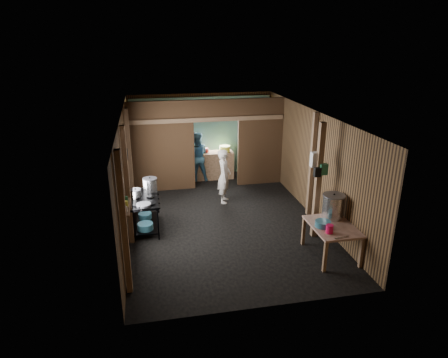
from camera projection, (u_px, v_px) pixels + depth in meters
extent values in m
cube|color=black|center=(222.00, 218.00, 9.77)|extent=(4.50, 7.00, 0.00)
cube|color=#42403E|center=(222.00, 114.00, 8.88)|extent=(4.50, 7.00, 0.00)
cube|color=brown|center=(201.00, 134.00, 12.55)|extent=(4.50, 0.00, 2.60)
cube|color=brown|center=(266.00, 238.00, 6.10)|extent=(4.50, 0.00, 2.60)
cube|color=brown|center=(125.00, 174.00, 8.91)|extent=(0.00, 7.00, 2.60)
cube|color=brown|center=(311.00, 163.00, 9.74)|extent=(0.00, 7.00, 2.60)
cube|color=#462E18|center=(162.00, 147.00, 11.11)|extent=(1.85, 0.10, 2.60)
cube|color=#462E18|center=(260.00, 142.00, 11.64)|extent=(1.35, 0.10, 2.60)
cube|color=#462E18|center=(216.00, 110.00, 11.06)|extent=(1.30, 0.10, 0.60)
cube|color=#5D9996|center=(202.00, 136.00, 12.51)|extent=(4.40, 0.06, 2.50)
cube|color=#A37757|center=(214.00, 165.00, 12.40)|extent=(1.20, 0.50, 0.85)
cylinder|color=silver|center=(209.00, 116.00, 12.30)|extent=(0.20, 0.03, 0.20)
cube|color=#A37757|center=(124.00, 225.00, 6.53)|extent=(0.10, 0.12, 2.60)
cube|color=#A37757|center=(127.00, 187.00, 8.19)|extent=(0.10, 0.12, 2.60)
cube|color=#A37757|center=(130.00, 159.00, 10.03)|extent=(0.10, 0.12, 2.60)
cube|color=#A37757|center=(312.00, 165.00, 9.54)|extent=(0.10, 0.12, 2.60)
cube|color=#A37757|center=(318.00, 182.00, 8.47)|extent=(0.12, 0.12, 2.60)
cube|color=#A37757|center=(208.00, 119.00, 11.05)|extent=(4.40, 0.12, 0.12)
cylinder|color=slate|center=(126.00, 155.00, 9.17)|extent=(0.03, 0.34, 0.34)
cylinder|color=black|center=(127.00, 154.00, 9.57)|extent=(0.03, 0.30, 0.30)
cube|color=#A37757|center=(126.00, 207.00, 6.96)|extent=(0.14, 0.80, 0.03)
cylinder|color=silver|center=(125.00, 209.00, 6.71)|extent=(0.07, 0.07, 0.10)
cylinder|color=#F3F849|center=(126.00, 204.00, 6.94)|extent=(0.08, 0.08, 0.10)
cylinder|color=#256E45|center=(126.00, 199.00, 7.14)|extent=(0.06, 0.06, 0.10)
cube|color=silver|center=(316.00, 159.00, 8.37)|extent=(0.22, 0.15, 0.32)
cube|color=#256E45|center=(323.00, 169.00, 8.32)|extent=(0.16, 0.12, 0.24)
cube|color=black|center=(317.00, 172.00, 8.30)|extent=(0.14, 0.10, 0.20)
cylinder|color=#30697C|center=(145.00, 226.00, 8.83)|extent=(0.35, 0.35, 0.15)
cylinder|color=#30697C|center=(145.00, 216.00, 9.38)|extent=(0.31, 0.31, 0.13)
cylinder|color=#30697C|center=(323.00, 224.00, 7.81)|extent=(0.35, 0.35, 0.12)
cylinder|color=#E9124F|center=(330.00, 229.00, 7.55)|extent=(0.16, 0.16, 0.17)
cube|color=silver|center=(342.00, 237.00, 7.39)|extent=(0.30, 0.07, 0.01)
cylinder|color=#F3F849|center=(225.00, 149.00, 12.29)|extent=(0.33, 0.33, 0.18)
cylinder|color=red|center=(207.00, 150.00, 12.19)|extent=(0.12, 0.12, 0.14)
imported|color=silver|center=(224.00, 176.00, 10.49)|extent=(0.48, 0.61, 1.47)
imported|color=teal|center=(197.00, 157.00, 12.09)|extent=(0.77, 0.62, 1.52)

